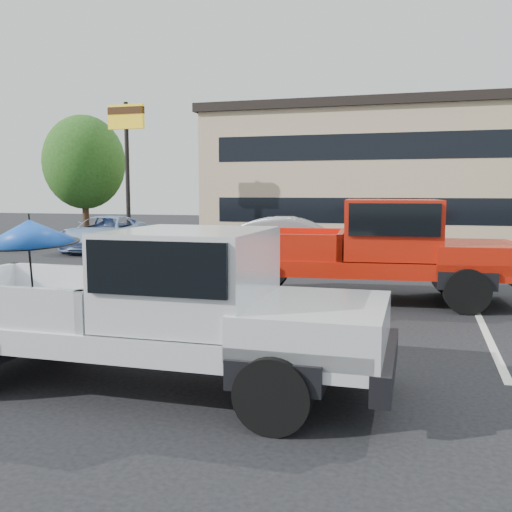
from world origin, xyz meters
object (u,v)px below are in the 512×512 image
object	(u,v)px
tree_left	(84,162)
red_pickup	(382,246)
motel_sign	(127,135)
tree_back	(507,150)
silver_pickup	(173,300)
blue_suv	(105,233)
silver_sedan	(296,244)

from	to	relation	value
tree_left	red_pickup	distance (m)	19.77
motel_sign	tree_back	bearing A→B (deg)	32.01
silver_pickup	blue_suv	distance (m)	16.67
silver_pickup	silver_sedan	size ratio (longest dim) A/B	1.21
motel_sign	blue_suv	distance (m)	4.36
motel_sign	tree_left	bearing A→B (deg)	143.13
tree_back	red_pickup	world-z (taller)	tree_back
tree_left	red_pickup	bearing A→B (deg)	-39.47
motel_sign	tree_left	xyz separation A→B (m)	(-4.00, 3.00, -0.92)
blue_suv	tree_left	bearing A→B (deg)	122.54
tree_back	silver_pickup	size ratio (longest dim) A/B	1.25
motel_sign	tree_left	world-z (taller)	tree_left
red_pickup	silver_sedan	distance (m)	5.10
motel_sign	silver_sedan	bearing A→B (deg)	-31.78
motel_sign	blue_suv	size ratio (longest dim) A/B	1.23
silver_pickup	silver_sedan	bearing A→B (deg)	93.81
motel_sign	silver_pickup	distance (m)	18.52
silver_pickup	silver_sedan	world-z (taller)	silver_pickup
motel_sign	tree_left	size ratio (longest dim) A/B	1.00
tree_back	silver_sedan	bearing A→B (deg)	-116.67
tree_back	red_pickup	size ratio (longest dim) A/B	1.06
motel_sign	silver_sedan	xyz separation A→B (m)	(8.37, -5.19, -3.88)
silver_sedan	tree_left	bearing A→B (deg)	47.56
tree_back	red_pickup	xyz separation A→B (m)	(-4.87, -19.46, -3.24)
motel_sign	silver_pickup	bearing A→B (deg)	-59.67
tree_left	silver_sedan	size ratio (longest dim) A/B	1.28
tree_back	blue_suv	xyz separation A→B (m)	(-16.06, -11.80, -3.73)
tree_left	silver_pickup	bearing A→B (deg)	-54.81
tree_back	blue_suv	bearing A→B (deg)	-143.68
red_pickup	blue_suv	bearing A→B (deg)	140.23
silver_sedan	motel_sign	bearing A→B (deg)	49.27
silver_sedan	silver_pickup	bearing A→B (deg)	175.42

